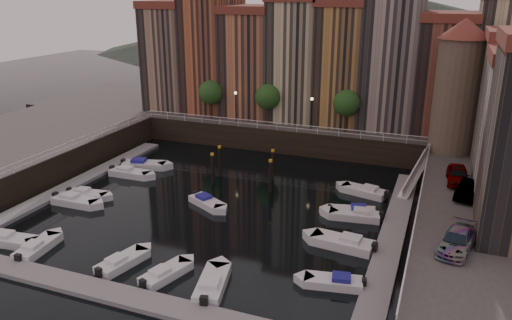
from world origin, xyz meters
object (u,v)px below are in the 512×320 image
at_px(boat_left_0, 9,240).
at_px(car_b, 468,191).
at_px(corner_tower, 458,85).
at_px(boat_left_1, 75,201).
at_px(mooring_pilings, 244,168).
at_px(gangway, 417,171).
at_px(boat_left_2, 87,194).
at_px(car_c, 457,242).
at_px(car_a, 458,176).

xyz_separation_m(boat_left_0, car_b, (34.00, 15.67, 3.32)).
xyz_separation_m(corner_tower, boat_left_1, (-32.78, -20.31, -9.82)).
distance_m(mooring_pilings, boat_left_0, 22.88).
bearing_deg(gangway, mooring_pilings, -164.16).
distance_m(mooring_pilings, boat_left_2, 15.88).
bearing_deg(boat_left_0, car_c, 3.24).
bearing_deg(car_a, boat_left_2, -168.63).
bearing_deg(boat_left_2, gangway, 19.07).
bearing_deg(car_a, corner_tower, 91.37).
bearing_deg(car_b, boat_left_0, -141.24).
bearing_deg(car_c, car_b, 96.84).
relative_size(gangway, car_c, 1.80).
distance_m(boat_left_1, car_b, 35.38).
relative_size(mooring_pilings, boat_left_2, 1.62).
bearing_deg(corner_tower, mooring_pilings, -154.91).
xyz_separation_m(corner_tower, boat_left_2, (-32.86, -18.48, -9.86)).
distance_m(mooring_pilings, boat_left_1, 16.94).
distance_m(corner_tower, gangway, 9.86).
xyz_separation_m(corner_tower, car_b, (1.65, -12.84, -6.51)).
relative_size(mooring_pilings, car_c, 1.52).
height_order(corner_tower, car_c, corner_tower).
bearing_deg(mooring_pilings, boat_left_0, -122.91).
relative_size(boat_left_1, car_c, 1.05).
height_order(boat_left_1, car_c, car_c).
xyz_separation_m(boat_left_2, car_b, (34.50, 5.64, 3.35)).
distance_m(boat_left_1, car_a, 35.39).
distance_m(car_a, car_c, 12.98).
bearing_deg(boat_left_2, car_a, 8.76).
relative_size(boat_left_0, car_c, 1.02).
xyz_separation_m(boat_left_1, car_a, (33.58, 10.66, 3.39)).
bearing_deg(boat_left_2, boat_left_0, -93.08).
height_order(gangway, car_a, car_a).
bearing_deg(car_c, gangway, 113.35).
distance_m(gangway, mooring_pilings, 17.71).
bearing_deg(car_c, boat_left_2, -175.18).
bearing_deg(car_c, boat_left_1, -172.12).
height_order(car_a, car_c, car_a).
relative_size(car_a, car_b, 1.08).
height_order(car_a, car_b, car_a).
height_order(gangway, boat_left_2, gangway).
xyz_separation_m(gangway, car_a, (3.70, -5.14, 1.85)).
bearing_deg(car_a, boat_left_1, -165.73).
relative_size(corner_tower, car_a, 3.09).
distance_m(boat_left_2, car_a, 34.96).
height_order(boat_left_1, boat_left_2, boat_left_1).
xyz_separation_m(car_a, car_c, (-0.00, -12.98, -0.09)).
xyz_separation_m(corner_tower, gangway, (-2.90, -4.50, -8.28)).
bearing_deg(car_a, boat_left_0, -153.70).
distance_m(mooring_pilings, car_c, 24.71).
xyz_separation_m(boat_left_2, car_c, (33.65, -4.14, 3.34)).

